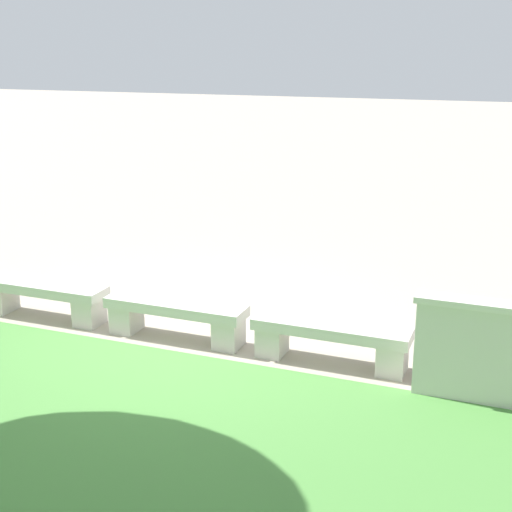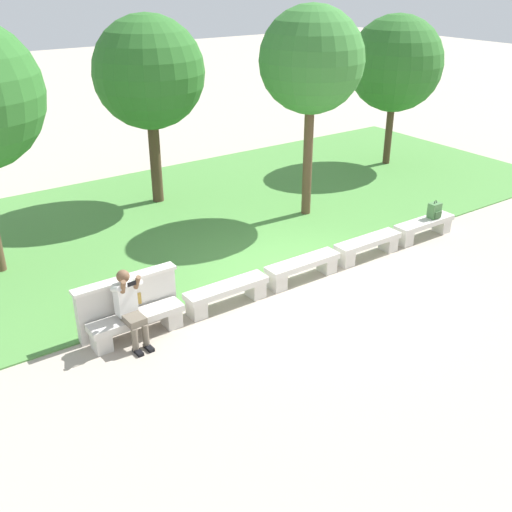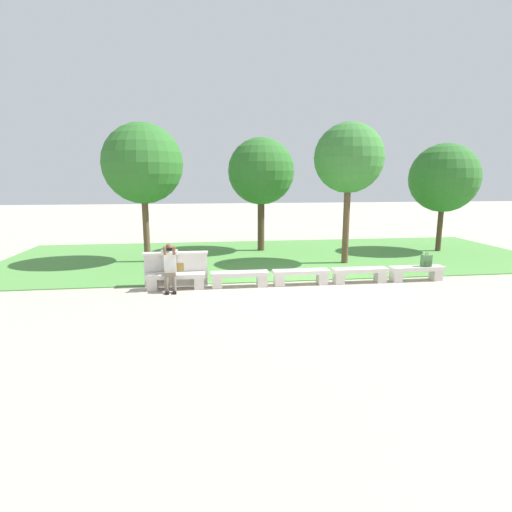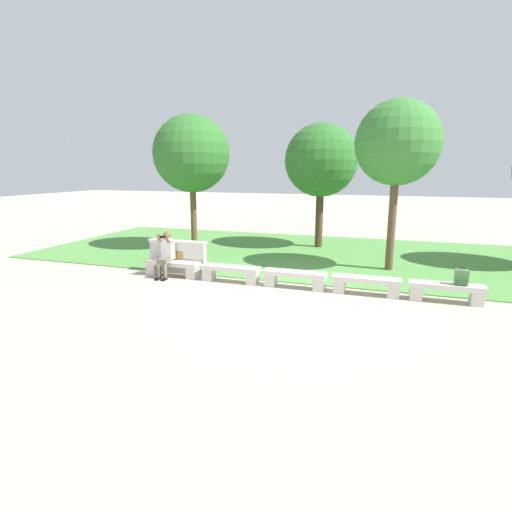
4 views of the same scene
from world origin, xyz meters
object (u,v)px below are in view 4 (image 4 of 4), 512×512
Objects in this scene: backpack at (461,278)px; tree_right_background at (398,144)px; tree_left_background at (321,161)px; tree_far_back at (192,154)px; person_photographer at (166,252)px; bench_main at (172,267)px; bench_mid at (295,277)px; bench_near at (230,272)px; bench_far at (366,283)px; bench_end at (446,290)px.

tree_right_background is at bearing 119.72° from backpack.
tree_far_back reaches higher than tree_left_background.
person_photographer is 0.26× the size of tree_right_background.
tree_left_background reaches higher than bench_main.
bench_near is at bearing 180.00° from bench_mid.
person_photographer is at bearing -150.20° from bench_main.
tree_right_background is (0.52, 2.76, 3.50)m from bench_far.
tree_left_background reaches higher than bench_mid.
bench_end is (1.82, 0.00, 0.00)m from bench_far.
bench_near is 6.10m from tree_right_background.
tree_right_background reaches higher than person_photographer.
tree_far_back reaches higher than person_photographer.
bench_mid is 3.89× the size of backpack.
tree_right_background is at bearing 24.85° from person_photographer.
bench_end is at bearing 175.96° from backpack.
person_photographer is at bearing -179.57° from backpack.
bench_near is 1.26× the size of person_photographer.
bench_far is 1.82m from bench_end.
bench_main is at bearing 180.00° from bench_end.
backpack is (5.75, -0.02, 0.33)m from bench_near.
bench_mid is 1.00× the size of bench_far.
bench_mid is at bearing 179.70° from backpack.
person_photographer is 0.26× the size of tree_far_back.
bench_main is 1.00× the size of bench_mid.
person_photographer is 7.41m from tree_right_background.
bench_end is (3.64, 0.00, 0.00)m from bench_mid.
bench_main is 1.00× the size of bench_near.
person_photographer is at bearing -177.73° from bench_near.
bench_mid is at bearing 0.00° from bench_near.
tree_far_back is at bearing 155.35° from bench_end.
bench_end is 7.43m from person_photographer.
bench_near is 5.76m from backpack.
bench_near is at bearing 0.00° from bench_main.
backpack reaches higher than bench_main.
bench_end is at bearing -24.65° from tree_far_back.
bench_far is at bearing 0.79° from person_photographer.
bench_mid and bench_far have the same top height.
person_photographer is (-7.42, -0.08, 0.44)m from bench_end.
backpack is (2.11, -0.02, 0.33)m from bench_far.
tree_left_background reaches higher than bench_near.
bench_far is at bearing -69.25° from tree_left_background.
bench_main is at bearing 29.80° from person_photographer.
bench_main is at bearing 180.00° from bench_mid.
bench_main is 7.31m from tree_left_background.
tree_left_background is at bearing 110.75° from bench_far.
person_photographer is at bearing -120.36° from tree_left_background.
tree_left_background is (-0.36, 5.76, 3.09)m from bench_mid.
tree_right_background reaches higher than bench_far.
tree_far_back is at bearing 141.43° from bench_mid.
bench_near and bench_far have the same top height.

